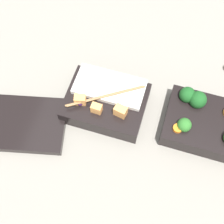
# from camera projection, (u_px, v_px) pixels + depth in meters

# --- Properties ---
(ground_plane) EXTENTS (3.00, 3.00, 0.00)m
(ground_plane) POSITION_uv_depth(u_px,v_px,m) (148.00, 119.00, 0.79)
(ground_plane) COLOR gray
(bento_tray_vegetable) EXTENTS (0.20, 0.15, 0.08)m
(bento_tray_vegetable) POSITION_uv_depth(u_px,v_px,m) (206.00, 123.00, 0.75)
(bento_tray_vegetable) COLOR black
(bento_tray_vegetable) RESTS_ON ground_plane
(bento_tray_rice) EXTENTS (0.20, 0.15, 0.08)m
(bento_tray_rice) POSITION_uv_depth(u_px,v_px,m) (106.00, 101.00, 0.78)
(bento_tray_rice) COLOR black
(bento_tray_rice) RESTS_ON ground_plane
(bento_lid) EXTENTS (0.22, 0.19, 0.02)m
(bento_lid) POSITION_uv_depth(u_px,v_px,m) (26.00, 124.00, 0.77)
(bento_lid) COLOR black
(bento_lid) RESTS_ON ground_plane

